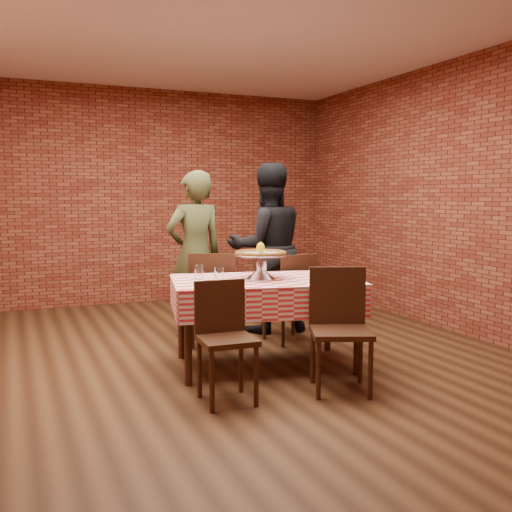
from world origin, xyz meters
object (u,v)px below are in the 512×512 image
Objects in this scene: pizza_stand at (261,267)px; table at (265,323)px; condiment_caddy at (260,267)px; chair_far_right at (288,297)px; water_glass_left at (219,275)px; chair_far_left at (213,298)px; chair_near_right at (341,331)px; diner_olive at (195,254)px; water_glass_right at (199,272)px; chair_near_left at (227,343)px; diner_black at (267,248)px; pizza at (261,254)px.

table is at bearing -61.52° from pizza_stand.
chair_far_right is at bearing 41.88° from condiment_caddy.
pizza_stand reaches higher than water_glass_left.
pizza_stand is 0.93m from chair_far_left.
chair_near_right is 2.18m from diner_olive.
diner_olive is at bearing 74.76° from water_glass_right.
water_glass_left is 0.14× the size of chair_near_left.
chair_far_right is at bearing 100.88° from chair_near_right.
condiment_caddy is 1.27m from chair_near_left.
diner_black reaches higher than table.
diner_black is (-0.01, 0.50, 0.46)m from chair_far_right.
pizza_stand reaches higher than chair_far_right.
chair_near_left is at bearing -131.18° from table.
chair_far_left reaches higher than condiment_caddy.
chair_far_left is (-0.14, 0.83, -0.40)m from pizza_stand.
diner_olive is (0.29, 1.06, 0.04)m from water_glass_right.
chair_near_right is 1.53m from chair_far_right.
pizza_stand is 0.40m from water_glass_left.
pizza is 1.03m from chair_near_right.
chair_near_right reaches higher than water_glass_right.
water_glass_right is 0.07× the size of diner_olive.
water_glass_left is 0.80m from chair_near_left.
chair_near_right reaches higher than water_glass_left.
pizza_stand reaches higher than table.
chair_near_left is at bearing 64.40° from diner_black.
diner_black is at bearing 62.99° from pizza.
water_glass_left is (-0.40, -0.06, -0.04)m from pizza_stand.
pizza is 1.08m from chair_near_left.
table is 0.85× the size of diner_black.
chair_near_right reaches higher than table.
water_glass_right is at bearing 159.27° from pizza_stand.
chair_near_left is 0.93× the size of chair_far_left.
chair_far_left is (0.35, 0.64, -0.36)m from water_glass_right.
condiment_caddy is at bearing 68.01° from diner_black.
table is 1.39m from diner_olive.
water_glass_right is 0.93× the size of condiment_caddy.
diner_black is (0.98, 1.21, 0.08)m from water_glass_left.
chair_near_left is at bearing -122.12° from condiment_caddy.
chair_far_right is at bearing 47.75° from pizza.
chair_far_right is (0.48, 0.39, -0.38)m from condiment_caddy.
water_glass_right is 0.60m from condiment_caddy.
condiment_caddy is at bearing 6.81° from water_glass_right.
pizza is 3.66× the size of water_glass_left.
table is 1.67× the size of chair_far_left.
chair_far_right is (0.57, 0.69, 0.07)m from table.
pizza is 0.54m from water_glass_right.
pizza is at bearing 40.78° from chair_far_right.
water_glass_right is at bearing 149.29° from chair_near_right.
pizza_stand is 0.97m from chair_far_right.
condiment_caddy is at bearing 121.52° from chair_near_right.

